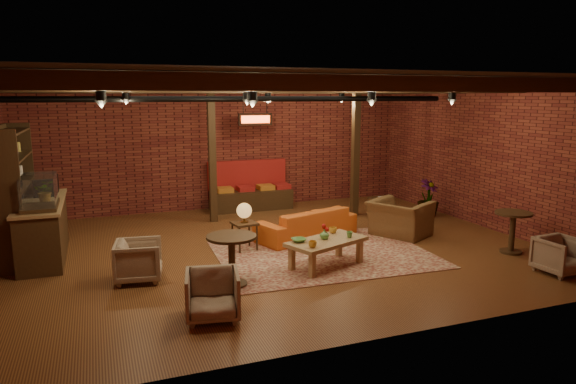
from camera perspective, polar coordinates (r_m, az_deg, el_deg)
name	(u,v)px	position (r m, az deg, el deg)	size (l,w,h in m)	color
floor	(274,249)	(10.00, -1.57, -6.31)	(10.00, 10.00, 0.00)	#432010
ceiling	(273,80)	(9.57, -1.67, 12.35)	(10.00, 8.00, 0.02)	black
wall_back	(223,147)	(13.48, -7.21, 4.95)	(10.00, 0.02, 3.20)	maroon
wall_front	(386,211)	(6.07, 10.82, -2.04)	(10.00, 0.02, 3.20)	maroon
wall_right	(486,156)	(12.23, 21.17, 3.75)	(0.02, 8.00, 3.20)	maroon
ceiling_beams	(273,87)	(9.57, -1.67, 11.63)	(9.80, 6.40, 0.22)	#331F11
ceiling_pipe	(249,99)	(11.09, -4.40, 10.27)	(0.12, 0.12, 9.60)	black
post_left	(212,154)	(11.99, -8.43, 4.22)	(0.16, 0.16, 3.20)	#331F11
post_right	(355,151)	(12.60, 7.51, 4.55)	(0.16, 0.16, 3.20)	#331F11
service_counter	(42,214)	(10.31, -25.67, -2.26)	(0.80, 2.50, 1.60)	#331F11
plant_counter	(47,189)	(10.42, -25.22, 0.26)	(0.35, 0.39, 0.30)	#337F33
shelving_hutch	(16,193)	(10.38, -27.99, -0.12)	(0.52, 2.00, 2.40)	#331F11
banquette	(251,190)	(13.35, -4.14, 0.19)	(2.10, 0.70, 1.00)	#A61D1B
service_sign	(255,119)	(12.71, -3.67, 8.07)	(0.86, 0.06, 0.30)	#FF4B19
ceiling_spotlights	(273,99)	(9.57, -1.66, 10.31)	(6.40, 4.40, 0.28)	black
rug	(324,254)	(9.66, 3.99, -6.89)	(3.88, 2.96, 0.01)	maroon
sofa	(306,224)	(10.64, 2.04, -3.52)	(2.15, 0.84, 0.63)	#CB571C
coffee_table	(326,243)	(8.88, 4.20, -5.65)	(1.56, 1.16, 0.73)	olive
side_table_lamp	(244,214)	(9.78, -4.88, -2.48)	(0.49, 0.49, 0.92)	#331F11
round_table_left	(232,252)	(8.01, -6.27, -6.61)	(0.77, 0.77, 0.81)	#331F11
armchair_a	(139,259)	(8.57, -16.27, -7.13)	(0.70, 0.66, 0.72)	#B8AB8E
armchair_b	(213,293)	(6.96, -8.38, -11.02)	(0.70, 0.65, 0.72)	#B8AB8E
armchair_right	(400,212)	(11.03, 12.34, -2.24)	(1.15, 0.75, 1.01)	brown
side_table_book	(380,199)	(12.59, 10.17, -0.82)	(0.54, 0.54, 0.51)	#331F11
round_table_right	(513,226)	(10.49, 23.70, -3.44)	(0.67, 0.67, 0.78)	#331F11
armchair_far	(560,254)	(9.68, 28.02, -6.09)	(0.65, 0.61, 0.67)	#B8AB8E
plant_tall	(430,161)	(12.80, 15.53, 3.35)	(1.54, 1.54, 2.75)	#4C7F4C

